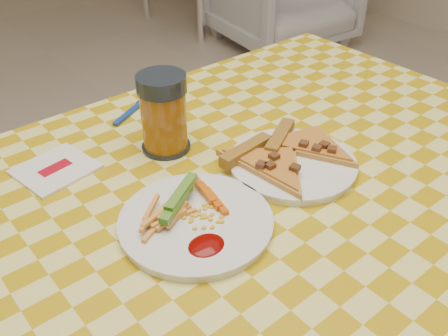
{
  "coord_description": "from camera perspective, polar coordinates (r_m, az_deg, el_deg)",
  "views": [
    {
      "loc": [
        -0.42,
        -0.47,
        1.25
      ],
      "look_at": [
        0.01,
        0.05,
        0.78
      ],
      "focal_mm": 40.0,
      "sensor_mm": 36.0,
      "label": 1
    }
  ],
  "objects": [
    {
      "name": "table",
      "position": [
        0.85,
        1.77,
        -7.11
      ],
      "size": [
        1.28,
        0.88,
        0.76
      ],
      "color": "white",
      "rests_on": "ground"
    },
    {
      "name": "fries_veggies",
      "position": [
        0.74,
        -4.48,
        -5.04
      ],
      "size": [
        0.16,
        0.15,
        0.04
      ],
      "color": "#F8AE4F",
      "rests_on": "plate_left"
    },
    {
      "name": "pizza_slices",
      "position": [
        0.87,
        7.19,
        1.66
      ],
      "size": [
        0.29,
        0.26,
        0.02
      ],
      "color": "#C7853D",
      "rests_on": "plate_right"
    },
    {
      "name": "fork",
      "position": [
        1.06,
        -10.28,
        6.66
      ],
      "size": [
        0.13,
        0.08,
        0.01
      ],
      "rotation": [
        0.0,
        0.0,
        0.48
      ],
      "color": "navy",
      "rests_on": "table"
    },
    {
      "name": "plate_left",
      "position": [
        0.74,
        -3.23,
        -6.3
      ],
      "size": [
        0.25,
        0.25,
        0.01
      ],
      "primitive_type": "cylinder",
      "rotation": [
        0.0,
        0.0,
        -0.14
      ],
      "color": "white",
      "rests_on": "table"
    },
    {
      "name": "drink_glass",
      "position": [
        0.89,
        -6.9,
        6.14
      ],
      "size": [
        0.09,
        0.09,
        0.14
      ],
      "color": "black",
      "rests_on": "table"
    },
    {
      "name": "plate_right",
      "position": [
        0.87,
        7.82,
        0.37
      ],
      "size": [
        0.23,
        0.23,
        0.01
      ],
      "primitive_type": "cylinder",
      "rotation": [
        0.0,
        0.0,
        -0.06
      ],
      "color": "white",
      "rests_on": "table"
    },
    {
      "name": "napkin",
      "position": [
        0.9,
        -18.7,
        -0.13
      ],
      "size": [
        0.14,
        0.13,
        0.01
      ],
      "rotation": [
        0.0,
        0.0,
        0.16
      ],
      "color": "white",
      "rests_on": "table"
    }
  ]
}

